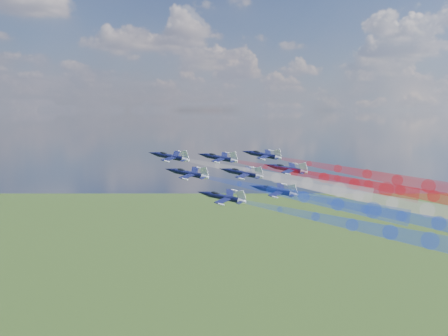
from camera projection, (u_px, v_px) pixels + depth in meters
jet_lead at (170, 157)px, 139.98m from camera, size 15.10×15.42×6.75m
trail_lead at (276, 177)px, 132.08m from camera, size 34.74×36.93×11.75m
jet_inner_left at (189, 174)px, 130.45m from camera, size 15.10×15.42×6.75m
trail_inner_left at (304, 197)px, 122.55m from camera, size 34.74×36.93×11.75m
jet_inner_right at (219, 158)px, 145.12m from camera, size 15.10×15.42×6.75m
trail_inner_right at (324, 178)px, 137.22m from camera, size 34.74×36.93×11.75m
jet_outer_left at (224, 197)px, 119.91m from camera, size 15.10×15.42×6.75m
trail_outer_left at (352, 224)px, 112.00m from camera, size 34.74×36.93×11.75m
jet_center_third at (243, 173)px, 133.97m from camera, size 15.10×15.42×6.75m
trail_center_third at (358, 196)px, 126.07m from camera, size 34.74×36.93×11.75m
jet_outer_right at (263, 155)px, 149.59m from camera, size 15.10×15.42×6.75m
trail_outer_right at (367, 174)px, 141.69m from camera, size 34.74×36.93×11.75m
jet_rear_left at (275, 191)px, 125.42m from camera, size 15.10×15.42×6.75m
trail_rear_left at (401, 216)px, 117.52m from camera, size 34.74×36.93×11.75m
jet_rear_right at (288, 169)px, 140.16m from camera, size 15.10×15.42×6.75m
trail_rear_right at (400, 190)px, 132.25m from camera, size 34.74×36.93×11.75m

